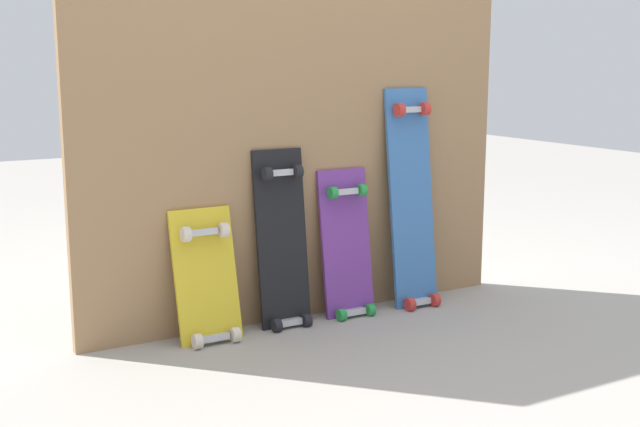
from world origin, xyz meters
TOP-DOWN VIEW (x-y plane):
  - ground_plane at (0.00, 0.00)m, footprint 12.00×12.00m
  - plywood_wall_panel at (0.00, 0.07)m, footprint 1.85×0.04m
  - skateboard_yellow at (-0.45, -0.03)m, footprint 0.24×0.18m
  - skateboard_black at (-0.13, -0.01)m, footprint 0.21×0.15m
  - skateboard_purple at (0.16, -0.01)m, footprint 0.22×0.16m
  - skateboard_blue at (0.47, -0.02)m, footprint 0.21×0.19m

SIDE VIEW (x-z plane):
  - ground_plane at x=0.00m, z-range 0.00..0.00m
  - skateboard_yellow at x=-0.45m, z-range -0.07..0.49m
  - skateboard_purple at x=0.16m, z-range -0.07..0.59m
  - skateboard_black at x=-0.13m, z-range -0.07..0.69m
  - skateboard_blue at x=0.47m, z-range -0.07..0.91m
  - plywood_wall_panel at x=0.00m, z-range 0.00..1.56m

